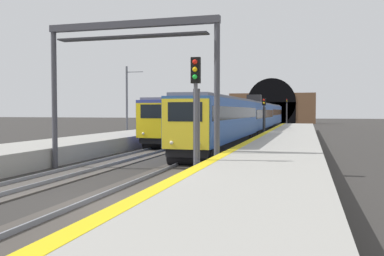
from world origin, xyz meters
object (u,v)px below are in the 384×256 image
(railway_signal_mid, at_px, (264,115))
(overhead_signal_gantry, at_px, (131,58))
(train_main_approaching, at_px, (254,117))
(railway_signal_near, at_px, (196,108))
(catenary_mast_near, at_px, (127,102))
(train_adjacent_platform, at_px, (227,116))
(railway_signal_far, at_px, (287,110))

(railway_signal_mid, relative_size, overhead_signal_gantry, 0.48)
(railway_signal_mid, bearing_deg, train_main_approaching, -163.78)
(railway_signal_near, xyz_separation_m, catenary_mast_near, (24.11, 13.98, 0.79))
(train_main_approaching, bearing_deg, railway_signal_near, 3.57)
(catenary_mast_near, bearing_deg, railway_signal_mid, -77.78)
(train_adjacent_platform, height_order, railway_signal_near, railway_signal_near)
(railway_signal_far, relative_size, overhead_signal_gantry, 0.61)
(railway_signal_mid, relative_size, catenary_mast_near, 0.57)
(overhead_signal_gantry, distance_m, catenary_mast_near, 23.17)
(railway_signal_near, height_order, railway_signal_mid, railway_signal_near)
(overhead_signal_gantry, bearing_deg, railway_signal_near, -126.64)
(railway_signal_far, xyz_separation_m, overhead_signal_gantry, (-71.35, 4.24, 2.46))
(train_adjacent_platform, relative_size, railway_signal_far, 10.25)
(train_adjacent_platform, distance_m, railway_signal_near, 42.30)
(railway_signal_mid, xyz_separation_m, railway_signal_far, (47.37, 0.00, 0.67))
(train_main_approaching, distance_m, railway_signal_near, 33.31)
(train_main_approaching, height_order, overhead_signal_gantry, overhead_signal_gantry)
(railway_signal_near, xyz_separation_m, overhead_signal_gantry, (3.16, 4.24, 2.57))
(railway_signal_near, distance_m, overhead_signal_gantry, 5.88)
(train_main_approaching, xyz_separation_m, railway_signal_near, (-33.25, -1.78, 0.84))
(railway_signal_mid, height_order, catenary_mast_near, catenary_mast_near)
(railway_signal_near, xyz_separation_m, railway_signal_far, (74.51, 0.00, 0.11))
(train_main_approaching, bearing_deg, railway_signal_far, 178.04)
(train_adjacent_platform, bearing_deg, overhead_signal_gantry, 4.32)
(overhead_signal_gantry, bearing_deg, train_main_approaching, -4.69)
(train_adjacent_platform, bearing_deg, railway_signal_mid, 25.32)
(railway_signal_mid, bearing_deg, train_adjacent_platform, -155.34)
(railway_signal_mid, bearing_deg, overhead_signal_gantry, -10.04)
(railway_signal_far, bearing_deg, railway_signal_near, 0.00)
(overhead_signal_gantry, bearing_deg, railway_signal_far, -3.40)
(railway_signal_mid, distance_m, railway_signal_far, 47.38)
(railway_signal_mid, bearing_deg, railway_signal_far, -180.00)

